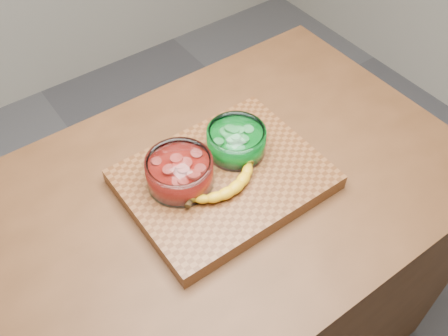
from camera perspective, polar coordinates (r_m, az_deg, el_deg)
counter at (r=1.56m, az=-0.00°, el=-12.49°), size 1.20×0.80×0.90m
cutting_board at (r=1.17m, az=-0.00°, el=-1.30°), size 0.45×0.35×0.04m
bowl_red at (r=1.11m, az=-5.09°, el=-0.49°), size 0.15×0.15×0.07m
bowl_green at (r=1.18m, az=1.41°, el=3.09°), size 0.14×0.14×0.07m
banana at (r=1.12m, az=-0.01°, el=-1.37°), size 0.23×0.12×0.03m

